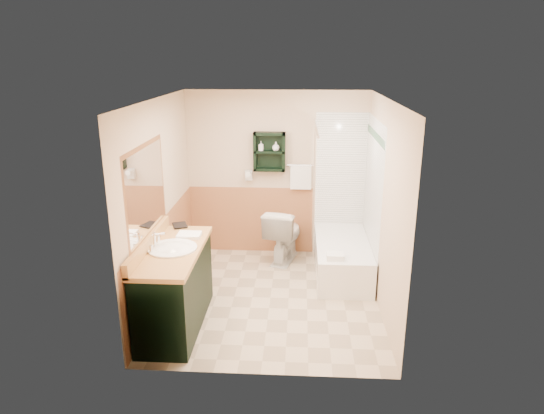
{
  "coord_description": "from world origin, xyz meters",
  "views": [
    {
      "loc": [
        0.33,
        -5.35,
        2.87
      ],
      "look_at": [
        0.01,
        0.2,
        1.11
      ],
      "focal_mm": 32.0,
      "sensor_mm": 36.0,
      "label": 1
    }
  ],
  "objects": [
    {
      "name": "wainscot_left",
      "position": [
        -1.29,
        0.0,
        0.5
      ],
      "size": [
        2.98,
        2.98,
        1.0
      ],
      "primitive_type": null,
      "color": "#C37D4F",
      "rests_on": "left_wall"
    },
    {
      "name": "toilet",
      "position": [
        0.12,
        1.17,
        0.39
      ],
      "size": [
        0.63,
        0.88,
        0.78
      ],
      "primitive_type": "imported",
      "rotation": [
        0.0,
        0.0,
        2.89
      ],
      "color": "white",
      "rests_on": "ground"
    },
    {
      "name": "curtain_rod",
      "position": [
        0.53,
        0.75,
        2.0
      ],
      "size": [
        0.03,
        1.6,
        0.03
      ],
      "primitive_type": "cylinder",
      "rotation": [
        1.57,
        0.0,
        0.0
      ],
      "color": "silver",
      "rests_on": "back_wall"
    },
    {
      "name": "hair_dryer",
      "position": [
        -0.4,
        1.43,
        1.2
      ],
      "size": [
        0.1,
        0.24,
        0.18
      ],
      "primitive_type": null,
      "color": "silver",
      "rests_on": "back_wall"
    },
    {
      "name": "floor",
      "position": [
        0.0,
        0.0,
        0.0
      ],
      "size": [
        3.0,
        3.0,
        0.0
      ],
      "primitive_type": "plane",
      "color": "beige",
      "rests_on": "ground"
    },
    {
      "name": "mirror_glass",
      "position": [
        -1.27,
        -0.55,
        1.5
      ],
      "size": [
        1.2,
        1.2,
        0.9
      ],
      "primitive_type": null,
      "color": "white",
      "rests_on": "left_wall"
    },
    {
      "name": "vanity_book",
      "position": [
        -1.16,
        -0.01,
        1.02
      ],
      "size": [
        0.16,
        0.08,
        0.22
      ],
      "primitive_type": "imported",
      "rotation": [
        0.0,
        0.0,
        0.38
      ],
      "color": "black",
      "rests_on": "vanity"
    },
    {
      "name": "tile_back",
      "position": [
        1.03,
        1.48,
        1.05
      ],
      "size": [
        0.95,
        0.95,
        2.1
      ],
      "primitive_type": null,
      "color": "white",
      "rests_on": "back_wall"
    },
    {
      "name": "counter_towel",
      "position": [
        -0.89,
        -0.32,
        0.93
      ],
      "size": [
        0.26,
        0.2,
        0.04
      ],
      "primitive_type": "cube",
      "color": "white",
      "rests_on": "vanity"
    },
    {
      "name": "soap_bottle_a",
      "position": [
        -0.22,
        1.4,
        1.6
      ],
      "size": [
        0.08,
        0.14,
        0.06
      ],
      "primitive_type": "imported",
      "rotation": [
        0.0,
        0.0,
        -0.14
      ],
      "color": "white",
      "rests_on": "wall_shelf"
    },
    {
      "name": "bathtub",
      "position": [
        0.93,
        0.74,
        0.23
      ],
      "size": [
        0.7,
        1.5,
        0.47
      ],
      "primitive_type": "cube",
      "color": "white",
      "rests_on": "ground"
    },
    {
      "name": "towel_bar",
      "position": [
        0.35,
        1.45,
        1.35
      ],
      "size": [
        0.4,
        0.06,
        0.4
      ],
      "primitive_type": null,
      "color": "white",
      "rests_on": "back_wall"
    },
    {
      "name": "tub_towel",
      "position": [
        0.79,
        0.16,
        0.5
      ],
      "size": [
        0.21,
        0.18,
        0.07
      ],
      "primitive_type": "cube",
      "color": "white",
      "rests_on": "bathtub"
    },
    {
      "name": "right_wall",
      "position": [
        1.32,
        0.0,
        1.2
      ],
      "size": [
        0.04,
        3.0,
        2.4
      ],
      "primitive_type": "cube",
      "color": "beige",
      "rests_on": "ground"
    },
    {
      "name": "vanity",
      "position": [
        -0.99,
        -0.68,
        0.45
      ],
      "size": [
        0.59,
        1.43,
        0.91
      ],
      "primitive_type": "cube",
      "color": "black",
      "rests_on": "ground"
    },
    {
      "name": "ceiling",
      "position": [
        0.0,
        0.0,
        2.42
      ],
      "size": [
        2.6,
        3.0,
        0.04
      ],
      "primitive_type": "cube",
      "color": "white",
      "rests_on": "back_wall"
    },
    {
      "name": "mirror_frame",
      "position": [
        -1.27,
        -0.55,
        1.5
      ],
      "size": [
        1.3,
        1.3,
        1.0
      ],
      "primitive_type": null,
      "color": "brown",
      "rests_on": "left_wall"
    },
    {
      "name": "left_wall",
      "position": [
        -1.32,
        0.0,
        1.2
      ],
      "size": [
        0.04,
        3.0,
        2.4
      ],
      "primitive_type": "cube",
      "color": "beige",
      "rests_on": "ground"
    },
    {
      "name": "soap_bottle_b",
      "position": [
        -0.01,
        1.4,
        1.62
      ],
      "size": [
        0.13,
        0.15,
        0.1
      ],
      "primitive_type": "imported",
      "rotation": [
        0.0,
        0.0,
        -0.25
      ],
      "color": "white",
      "rests_on": "wall_shelf"
    },
    {
      "name": "tile_right",
      "position": [
        1.28,
        0.75,
        1.05
      ],
      "size": [
        1.5,
        1.5,
        2.1
      ],
      "primitive_type": null,
      "color": "white",
      "rests_on": "right_wall"
    },
    {
      "name": "tile_accent",
      "position": [
        1.27,
        0.75,
        1.9
      ],
      "size": [
        1.5,
        1.5,
        0.1
      ],
      "primitive_type": null,
      "color": "#154C2A",
      "rests_on": "right_wall"
    },
    {
      "name": "back_wall",
      "position": [
        0.0,
        1.52,
        1.2
      ],
      "size": [
        2.6,
        0.04,
        2.4
      ],
      "primitive_type": "cube",
      "color": "beige",
      "rests_on": "ground"
    },
    {
      "name": "wall_shelf",
      "position": [
        -0.1,
        1.41,
        1.55
      ],
      "size": [
        0.45,
        0.15,
        0.55
      ],
      "primitive_type": "cube",
      "color": "black",
      "rests_on": "back_wall"
    },
    {
      "name": "wainscot_back",
      "position": [
        0.0,
        1.49,
        0.5
      ],
      "size": [
        2.58,
        2.58,
        1.0
      ],
      "primitive_type": null,
      "color": "#C37D4F",
      "rests_on": "back_wall"
    },
    {
      "name": "shower_curtain",
      "position": [
        0.53,
        0.92,
        1.15
      ],
      "size": [
        1.05,
        1.05,
        1.7
      ],
      "primitive_type": null,
      "color": "beige",
      "rests_on": "curtain_rod"
    }
  ]
}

